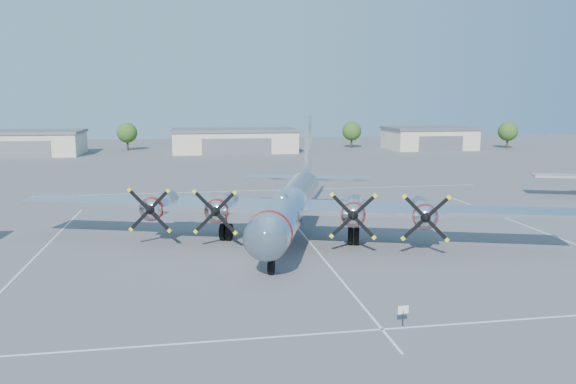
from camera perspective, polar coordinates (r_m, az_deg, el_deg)
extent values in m
plane|color=#4E4E50|center=(51.42, 1.46, -4.23)|extent=(260.00, 260.00, 0.00)
cube|color=silver|center=(47.28, -24.56, -6.31)|extent=(0.15, 40.00, 0.01)
cube|color=silver|center=(46.67, 2.66, -5.65)|extent=(0.15, 40.00, 0.01)
cube|color=silver|center=(55.58, 25.47, -4.11)|extent=(0.15, 40.00, 0.01)
cube|color=silver|center=(31.16, 9.54, -13.60)|extent=(60.00, 0.15, 0.01)
cube|color=silver|center=(75.63, -2.20, 0.18)|extent=(60.00, 0.15, 0.01)
cube|color=#BEB797|center=(136.04, -24.79, 4.44)|extent=(22.00, 14.00, 4.80)
cube|color=slate|center=(135.87, -24.86, 5.57)|extent=(22.60, 14.60, 0.60)
cube|color=slate|center=(129.31, -25.56, 3.90)|extent=(12.10, 0.20, 3.60)
cube|color=#BEB797|center=(131.74, -5.47, 5.12)|extent=(28.00, 14.00, 4.80)
cube|color=slate|center=(131.57, -5.49, 6.29)|extent=(28.60, 14.60, 0.60)
cube|color=slate|center=(124.78, -5.22, 4.61)|extent=(15.40, 0.20, 3.60)
cube|color=#BEB797|center=(143.50, 14.10, 5.23)|extent=(20.00, 14.00, 4.80)
cube|color=slate|center=(143.34, 14.14, 6.31)|extent=(20.60, 14.60, 0.60)
cube|color=slate|center=(137.13, 15.27, 4.75)|extent=(11.00, 0.20, 3.60)
cylinder|color=#382619|center=(140.27, -15.98, 4.65)|extent=(0.50, 0.50, 2.80)
sphere|color=#234313|center=(140.08, -16.03, 5.81)|extent=(4.80, 4.80, 4.80)
cylinder|color=#382619|center=(143.06, 6.47, 5.04)|extent=(0.50, 0.50, 2.80)
sphere|color=#234313|center=(142.88, 6.49, 6.17)|extent=(4.80, 4.80, 4.80)
cylinder|color=#382619|center=(151.00, 21.38, 4.68)|extent=(0.50, 0.50, 2.80)
sphere|color=#234313|center=(150.82, 21.45, 5.75)|extent=(4.80, 4.80, 4.80)
cylinder|color=black|center=(31.62, 11.60, -12.46)|extent=(0.07, 0.07, 0.87)
cube|color=white|center=(31.44, 11.63, -11.63)|extent=(0.60, 0.09, 0.44)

